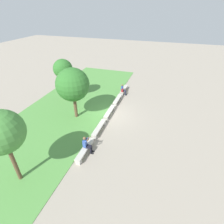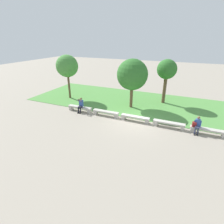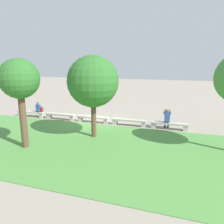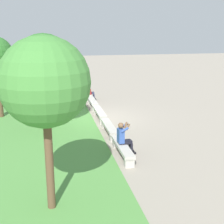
{
  "view_description": "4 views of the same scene",
  "coord_description": "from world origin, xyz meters",
  "views": [
    {
      "loc": [
        -13.27,
        -4.6,
        9.0
      ],
      "look_at": [
        -1.02,
        -0.58,
        1.0
      ],
      "focal_mm": 28.0,
      "sensor_mm": 36.0,
      "label": 1
    },
    {
      "loc": [
        3.42,
        -12.59,
        6.39
      ],
      "look_at": [
        -1.83,
        -0.54,
        0.72
      ],
      "focal_mm": 28.0,
      "sensor_mm": 36.0,
      "label": 2
    },
    {
      "loc": [
        -6.04,
        13.97,
        4.27
      ],
      "look_at": [
        -1.22,
        -0.66,
        0.71
      ],
      "focal_mm": 35.0,
      "sensor_mm": 36.0,
      "label": 3
    },
    {
      "loc": [
        -16.35,
        2.73,
        4.87
      ],
      "look_at": [
        -1.45,
        -0.39,
        0.74
      ],
      "focal_mm": 50.0,
      "sensor_mm": 36.0,
      "label": 4
    }
  ],
  "objects": [
    {
      "name": "tree_right_background",
      "position": [
        -1.27,
        2.84,
        3.19
      ],
      "size": [
        2.86,
        2.86,
        4.64
      ],
      "color": "brown",
      "rests_on": "ground"
    },
    {
      "name": "person_distant",
      "position": [
        4.59,
        -0.07,
        0.67
      ],
      "size": [
        0.48,
        0.67,
        1.26
      ],
      "color": "black",
      "rests_on": "ground"
    },
    {
      "name": "person_photographer",
      "position": [
        -5.16,
        -0.08,
        0.74
      ],
      "size": [
        0.49,
        0.74,
        1.32
      ],
      "color": "black",
      "rests_on": "ground"
    },
    {
      "name": "bench_main",
      "position": [
        -5.32,
        0.0,
        0.31
      ],
      "size": [
        2.35,
        0.4,
        0.45
      ],
      "color": "#B7B2A8",
      "rests_on": "ground"
    },
    {
      "name": "bench_mid",
      "position": [
        0.0,
        0.0,
        0.31
      ],
      "size": [
        2.35,
        0.4,
        0.45
      ],
      "color": "#B7B2A8",
      "rests_on": "ground"
    },
    {
      "name": "grass_strip",
      "position": [
        0.0,
        4.38,
        0.01
      ],
      "size": [
        25.0,
        8.0,
        0.03
      ],
      "primitive_type": "cube",
      "color": "#518E42",
      "rests_on": "ground"
    },
    {
      "name": "backpack",
      "position": [
        4.38,
        -0.04,
        0.63
      ],
      "size": [
        0.28,
        0.24,
        0.43
      ],
      "color": "maroon",
      "rests_on": "bench_end"
    },
    {
      "name": "bench_far",
      "position": [
        2.66,
        0.0,
        0.31
      ],
      "size": [
        2.35,
        0.4,
        0.45
      ],
      "color": "#B7B2A8",
      "rests_on": "ground"
    },
    {
      "name": "bench_near",
      "position": [
        -2.66,
        0.0,
        0.31
      ],
      "size": [
        2.35,
        0.4,
        0.45
      ],
      "color": "#B7B2A8",
      "rests_on": "ground"
    },
    {
      "name": "bench_end",
      "position": [
        5.32,
        0.0,
        0.31
      ],
      "size": [
        2.35,
        0.4,
        0.45
      ],
      "color": "#B7B2A8",
      "rests_on": "ground"
    },
    {
      "name": "tree_left_background",
      "position": [
        -8.47,
        2.8,
        3.53
      ],
      "size": [
        2.33,
        2.33,
        4.72
      ],
      "color": "brown",
      "rests_on": "ground"
    },
    {
      "name": "ground_plane",
      "position": [
        0.0,
        0.0,
        0.0
      ],
      "size": [
        80.0,
        80.0,
        0.0
      ],
      "primitive_type": "plane",
      "color": "gray"
    }
  ]
}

